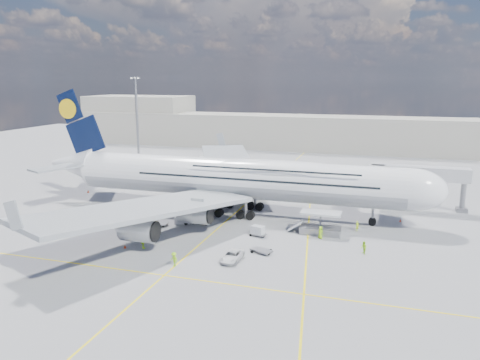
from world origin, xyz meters
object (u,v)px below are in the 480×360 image
(crew_wing, at_px, (143,242))
(light_mast, at_px, (137,122))
(catering_truck_outer, at_px, (210,166))
(dolly_nose_far, at_px, (258,231))
(crew_van, at_px, (321,232))
(catering_truck_inner, at_px, (240,178))
(crew_loader, at_px, (364,248))
(dolly_row_a, at_px, (133,235))
(cone_wing_right_inner, at_px, (155,225))
(service_van, at_px, (232,256))
(cone_wing_left_outer, at_px, (196,181))
(jet_bridge, at_px, (402,176))
(cargo_loader, at_px, (319,226))
(baggage_tug, at_px, (182,220))
(dolly_row_b, at_px, (158,224))
(dolly_row_c, at_px, (201,222))
(cone_wing_right_outer, at_px, (125,247))
(crew_tug, at_px, (174,259))
(crew_nose, at_px, (357,226))
(dolly_back, at_px, (141,211))
(cone_tail, at_px, (88,191))
(cone_nose, at_px, (400,220))
(cone_wing_left_inner, at_px, (212,189))
(dolly_nose_near, at_px, (261,250))
(airliner, at_px, (237,178))

(crew_wing, bearing_deg, light_mast, 24.56)
(catering_truck_outer, bearing_deg, dolly_nose_far, -57.71)
(catering_truck_outer, relative_size, crew_van, 3.60)
(catering_truck_inner, bearing_deg, crew_loader, -62.36)
(dolly_row_a, bearing_deg, cone_wing_right_inner, 89.47)
(service_van, bearing_deg, cone_wing_left_outer, 121.76)
(jet_bridge, bearing_deg, crew_loader, -102.26)
(cargo_loader, distance_m, baggage_tug, 23.74)
(jet_bridge, height_order, catering_truck_outer, jet_bridge)
(dolly_row_a, distance_m, dolly_row_b, 6.72)
(crew_van, bearing_deg, dolly_row_c, 35.26)
(crew_van, bearing_deg, cone_wing_right_outer, 64.81)
(dolly_row_b, relative_size, crew_tug, 1.67)
(jet_bridge, height_order, crew_nose, jet_bridge)
(cargo_loader, distance_m, dolly_back, 32.81)
(cone_wing_right_outer, bearing_deg, baggage_tug, 76.56)
(crew_nose, relative_size, crew_loader, 0.91)
(jet_bridge, relative_size, cone_tail, 30.50)
(catering_truck_outer, height_order, cone_tail, catering_truck_outer)
(dolly_row_c, xyz_separation_m, crew_nose, (26.38, 4.11, 0.54))
(dolly_row_b, height_order, cone_tail, cone_tail)
(cone_nose, distance_m, cone_tail, 66.08)
(dolly_row_a, bearing_deg, crew_wing, -38.00)
(catering_truck_inner, bearing_deg, light_mast, 147.01)
(dolly_back, height_order, crew_loader, crew_loader)
(light_mast, distance_m, service_van, 75.34)
(light_mast, bearing_deg, dolly_row_b, -57.45)
(cargo_loader, bearing_deg, baggage_tug, -175.16)
(dolly_row_c, xyz_separation_m, crew_van, (21.03, -1.46, 0.67))
(dolly_row_a, distance_m, cone_wing_right_outer, 5.00)
(dolly_row_c, distance_m, cone_wing_left_inner, 25.63)
(dolly_row_c, bearing_deg, cargo_loader, 24.58)
(dolly_row_a, bearing_deg, dolly_back, 118.92)
(dolly_nose_near, bearing_deg, cone_wing_left_inner, 145.10)
(catering_truck_outer, bearing_deg, airliner, -58.70)
(crew_tug, height_order, cone_nose, crew_tug)
(catering_truck_inner, height_order, crew_tug, catering_truck_inner)
(jet_bridge, relative_size, crew_van, 9.32)
(cargo_loader, height_order, light_mast, light_mast)
(light_mast, relative_size, service_van, 5.22)
(dolly_row_b, height_order, baggage_tug, baggage_tug)
(jet_bridge, height_order, dolly_nose_near, jet_bridge)
(dolly_back, distance_m, cone_wing_right_outer, 16.67)
(airliner, bearing_deg, service_van, -73.80)
(crew_wing, bearing_deg, catering_truck_inner, -7.17)
(dolly_row_c, bearing_deg, cone_tail, 178.84)
(airliner, xyz_separation_m, crew_loader, (24.01, -14.55, -5.90))
(crew_nose, relative_size, cone_wing_right_outer, 3.36)
(crew_loader, bearing_deg, catering_truck_outer, -164.54)
(light_mast, relative_size, dolly_row_b, 7.64)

